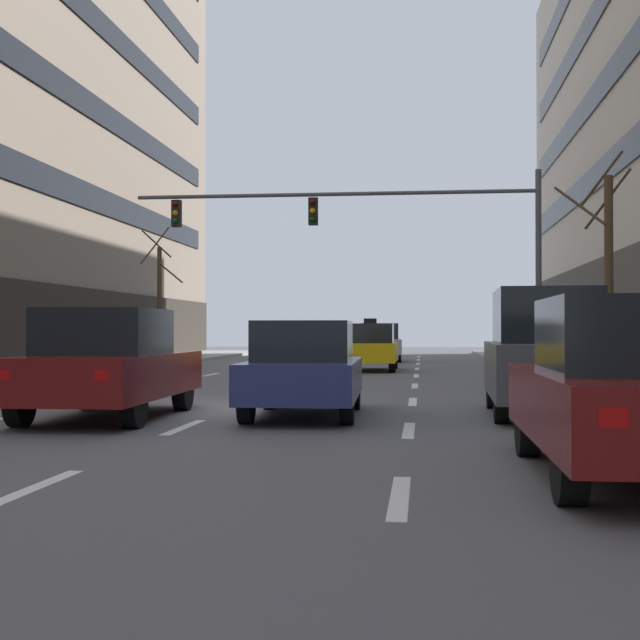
{
  "coord_description": "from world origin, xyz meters",
  "views": [
    {
      "loc": [
        3.43,
        -15.5,
        1.4
      ],
      "look_at": [
        -0.46,
        18.08,
        1.8
      ],
      "focal_mm": 49.73,
      "sensor_mm": 36.0,
      "label": 1
    }
  ],
  "objects_px": {
    "street_tree_0": "(607,270)",
    "taxi_driving_0": "(370,347)",
    "car_driving_3": "(379,343)",
    "car_parked_1": "(545,353)",
    "car_parked_0": "(636,390)",
    "traffic_signal_0": "(385,228)",
    "car_driving_2": "(108,364)",
    "car_driving_1": "(304,369)",
    "street_tree_1": "(159,297)"
  },
  "relations": [
    {
      "from": "traffic_signal_0",
      "to": "street_tree_1",
      "type": "distance_m",
      "value": 15.08
    },
    {
      "from": "car_driving_2",
      "to": "street_tree_1",
      "type": "xyz_separation_m",
      "value": [
        -6.5,
        24.15,
        2.0
      ]
    },
    {
      "from": "taxi_driving_0",
      "to": "car_driving_3",
      "type": "xyz_separation_m",
      "value": [
        -0.14,
        9.32,
        0.04
      ]
    },
    {
      "from": "taxi_driving_0",
      "to": "traffic_signal_0",
      "type": "xyz_separation_m",
      "value": [
        0.67,
        -3.98,
        3.71
      ]
    },
    {
      "from": "car_parked_0",
      "to": "taxi_driving_0",
      "type": "bearing_deg",
      "value": 99.68
    },
    {
      "from": "car_driving_3",
      "to": "car_parked_1",
      "type": "bearing_deg",
      "value": -81.17
    },
    {
      "from": "taxi_driving_0",
      "to": "car_parked_1",
      "type": "relative_size",
      "value": 1.01
    },
    {
      "from": "car_driving_3",
      "to": "car_driving_2",
      "type": "bearing_deg",
      "value": -96.5
    },
    {
      "from": "car_driving_2",
      "to": "street_tree_1",
      "type": "height_order",
      "value": "street_tree_1"
    },
    {
      "from": "car_driving_3",
      "to": "street_tree_0",
      "type": "xyz_separation_m",
      "value": [
        6.55,
        -17.46,
        2.07
      ]
    },
    {
      "from": "car_driving_2",
      "to": "taxi_driving_0",
      "type": "bearing_deg",
      "value": 79.59
    },
    {
      "from": "car_driving_2",
      "to": "traffic_signal_0",
      "type": "xyz_separation_m",
      "value": [
        3.85,
        13.31,
        3.66
      ]
    },
    {
      "from": "street_tree_0",
      "to": "car_driving_3",
      "type": "bearing_deg",
      "value": 110.56
    },
    {
      "from": "car_parked_0",
      "to": "street_tree_0",
      "type": "xyz_separation_m",
      "value": [
        2.6,
        14.14,
        2.08
      ]
    },
    {
      "from": "car_driving_3",
      "to": "traffic_signal_0",
      "type": "xyz_separation_m",
      "value": [
        0.82,
        -13.3,
        3.67
      ]
    },
    {
      "from": "car_driving_2",
      "to": "car_parked_1",
      "type": "height_order",
      "value": "car_parked_1"
    },
    {
      "from": "traffic_signal_0",
      "to": "street_tree_0",
      "type": "relative_size",
      "value": 2.11
    },
    {
      "from": "taxi_driving_0",
      "to": "car_parked_0",
      "type": "xyz_separation_m",
      "value": [
        3.8,
        -22.29,
        0.03
      ]
    },
    {
      "from": "car_parked_0",
      "to": "street_tree_1",
      "type": "bearing_deg",
      "value": 114.81
    },
    {
      "from": "taxi_driving_0",
      "to": "car_parked_0",
      "type": "height_order",
      "value": "taxi_driving_0"
    },
    {
      "from": "car_driving_3",
      "to": "traffic_signal_0",
      "type": "height_order",
      "value": "traffic_signal_0"
    },
    {
      "from": "taxi_driving_0",
      "to": "car_parked_1",
      "type": "distance_m",
      "value": 16.52
    },
    {
      "from": "taxi_driving_0",
      "to": "car_driving_3",
      "type": "relative_size",
      "value": 0.94
    },
    {
      "from": "street_tree_1",
      "to": "street_tree_0",
      "type": "bearing_deg",
      "value": -43.01
    },
    {
      "from": "car_driving_2",
      "to": "street_tree_1",
      "type": "relative_size",
      "value": 0.79
    },
    {
      "from": "car_driving_3",
      "to": "traffic_signal_0",
      "type": "relative_size",
      "value": 0.38
    },
    {
      "from": "car_parked_0",
      "to": "car_driving_2",
      "type": "bearing_deg",
      "value": 144.41
    },
    {
      "from": "car_driving_3",
      "to": "traffic_signal_0",
      "type": "distance_m",
      "value": 13.82
    },
    {
      "from": "car_driving_2",
      "to": "car_driving_1",
      "type": "bearing_deg",
      "value": 12.7
    },
    {
      "from": "car_driving_3",
      "to": "street_tree_0",
      "type": "relative_size",
      "value": 0.8
    },
    {
      "from": "car_parked_1",
      "to": "car_driving_2",
      "type": "bearing_deg",
      "value": -170.11
    },
    {
      "from": "traffic_signal_0",
      "to": "street_tree_0",
      "type": "bearing_deg",
      "value": -36.0
    },
    {
      "from": "taxi_driving_0",
      "to": "car_parked_0",
      "type": "distance_m",
      "value": 22.61
    },
    {
      "from": "car_driving_3",
      "to": "car_parked_1",
      "type": "relative_size",
      "value": 1.08
    },
    {
      "from": "car_driving_3",
      "to": "car_parked_0",
      "type": "bearing_deg",
      "value": -82.88
    },
    {
      "from": "car_driving_2",
      "to": "car_parked_0",
      "type": "bearing_deg",
      "value": -35.59
    },
    {
      "from": "car_driving_1",
      "to": "traffic_signal_0",
      "type": "bearing_deg",
      "value": 86.45
    },
    {
      "from": "car_parked_0",
      "to": "street_tree_0",
      "type": "distance_m",
      "value": 14.53
    },
    {
      "from": "taxi_driving_0",
      "to": "traffic_signal_0",
      "type": "height_order",
      "value": "traffic_signal_0"
    },
    {
      "from": "car_parked_0",
      "to": "traffic_signal_0",
      "type": "relative_size",
      "value": 0.37
    },
    {
      "from": "car_driving_2",
      "to": "car_parked_0",
      "type": "height_order",
      "value": "car_driving_2"
    },
    {
      "from": "car_driving_1",
      "to": "street_tree_1",
      "type": "height_order",
      "value": "street_tree_1"
    },
    {
      "from": "street_tree_0",
      "to": "taxi_driving_0",
      "type": "bearing_deg",
      "value": 128.19
    },
    {
      "from": "traffic_signal_0",
      "to": "street_tree_0",
      "type": "height_order",
      "value": "traffic_signal_0"
    },
    {
      "from": "car_driving_2",
      "to": "street_tree_0",
      "type": "xyz_separation_m",
      "value": [
        9.58,
        9.15,
        2.06
      ]
    },
    {
      "from": "car_driving_3",
      "to": "street_tree_1",
      "type": "distance_m",
      "value": 10.05
    },
    {
      "from": "taxi_driving_0",
      "to": "car_driving_3",
      "type": "height_order",
      "value": "taxi_driving_0"
    },
    {
      "from": "car_parked_1",
      "to": "street_tree_0",
      "type": "xyz_separation_m",
      "value": [
        2.6,
        7.93,
        1.89
      ]
    },
    {
      "from": "car_driving_1",
      "to": "traffic_signal_0",
      "type": "height_order",
      "value": "traffic_signal_0"
    },
    {
      "from": "car_parked_0",
      "to": "car_parked_1",
      "type": "bearing_deg",
      "value": 90.0
    }
  ]
}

